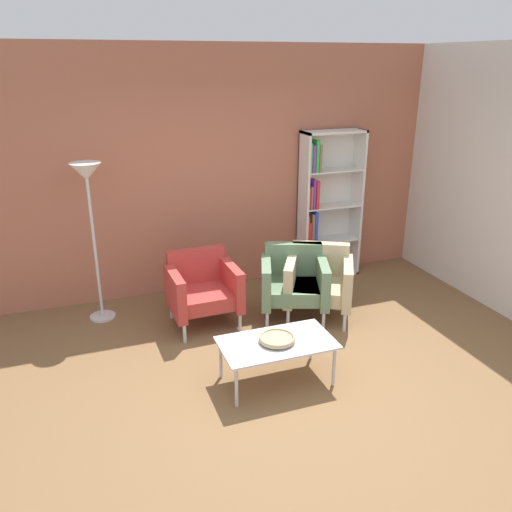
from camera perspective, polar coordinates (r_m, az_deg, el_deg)
The scene contains 9 objects.
ground_plane at distance 4.74m, azimuth 4.02°, elevation -14.22°, with size 8.32×8.32×0.00m, color brown.
brick_back_panel at distance 6.33m, azimuth -4.76°, elevation 9.19°, with size 6.40×0.12×2.90m, color #B2664C.
bookshelf_tall at distance 6.76m, azimuth 7.40°, elevation 5.12°, with size 0.80×0.30×1.90m.
coffee_table_low at distance 4.62m, azimuth 2.31°, elevation -9.72°, with size 1.00×0.56×0.40m.
decorative_bowl at distance 4.59m, azimuth 2.32°, elevation -9.00°, with size 0.32×0.32×0.05m.
armchair_near_window at distance 5.62m, azimuth -5.92°, elevation -3.47°, with size 0.74×0.68×0.78m.
armchair_corner_red at distance 5.77m, azimuth 4.18°, elevation -2.74°, with size 0.89×0.85×0.78m.
armchair_spare_guest at distance 5.81m, azimuth 6.90°, elevation -2.68°, with size 0.93×0.91×0.78m.
floor_lamp_torchiere at distance 5.63m, azimuth -17.92°, elevation 6.79°, with size 0.32×0.32×1.74m.
Camera 1 is at (-1.63, -3.53, 2.71)m, focal length 36.49 mm.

